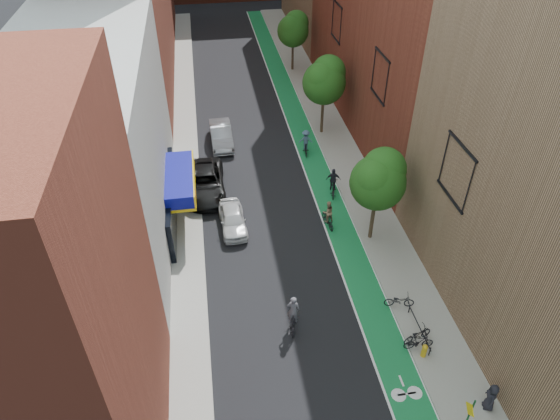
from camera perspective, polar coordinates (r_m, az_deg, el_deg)
name	(u,v)px	position (r m, az deg, el deg)	size (l,w,h in m)	color
ground	(319,387)	(25.21, 4.46, -19.56)	(160.00, 160.00, 0.00)	black
bike_lane	(299,124)	(45.14, 2.15, 9.84)	(2.00, 68.00, 0.01)	#126831
sidewalk_left	(185,132)	(44.45, -10.77, 8.79)	(2.00, 68.00, 0.15)	gray
sidewalk_right	(326,121)	(45.62, 5.28, 10.11)	(3.00, 68.00, 0.15)	gray
building_left_near_red	(15,324)	(19.21, -28.05, -11.43)	(8.00, 10.00, 16.00)	maroon
building_left_white	(91,148)	(31.82, -20.83, 6.69)	(8.00, 20.00, 12.00)	silver
tree_near	(379,178)	(29.98, 11.23, 3.55)	(3.40, 3.36, 6.42)	#332619
tree_mid	(325,79)	(41.63, 5.14, 14.65)	(3.55, 3.53, 6.74)	#332619
tree_far	(293,28)	(54.59, 1.54, 20.04)	(3.30, 3.25, 6.21)	#332619
sign_pole	(467,418)	(23.53, 20.62, -21.40)	(0.13, 0.71, 3.00)	#194C26
parked_car_white	(233,219)	(32.80, -5.43, -1.04)	(1.63, 4.05, 1.38)	silver
parked_car_black	(205,183)	(36.19, -8.55, 3.13)	(2.74, 5.95, 1.65)	black
parked_car_silver	(221,135)	(41.95, -6.73, 8.50)	(1.71, 4.89, 1.61)	gray
cyclist_lead	(293,317)	(26.68, 1.52, -12.17)	(0.97, 1.84, 2.21)	black
cyclist_lane_near	(328,216)	(32.88, 5.49, -0.72)	(0.86, 1.77, 1.90)	black
cyclist_lane_mid	(333,185)	(35.81, 6.10, 2.85)	(1.09, 1.93, 2.09)	black
cyclist_lane_far	(306,143)	(40.34, 2.96, 7.61)	(1.17, 1.80, 2.05)	black
parked_bike_near	(417,335)	(27.11, 15.43, -13.56)	(0.58, 1.67, 0.88)	black
parked_bike_mid	(419,342)	(26.79, 15.58, -14.34)	(0.44, 1.55, 0.93)	black
parked_bike_far	(399,301)	(28.43, 13.47, -10.03)	(0.57, 1.65, 0.86)	black
pedestrian	(491,397)	(25.59, 23.00, -19.07)	(0.77, 0.50, 1.57)	black
fire_hydrant	(424,350)	(26.60, 16.17, -15.14)	(0.28, 0.28, 0.81)	gold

